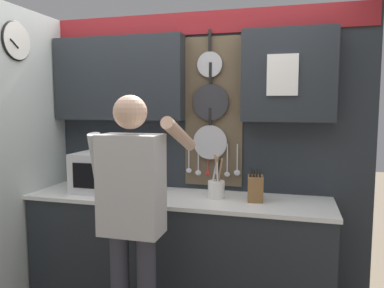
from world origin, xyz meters
TOP-DOWN VIEW (x-y plane):
  - base_cabinet_counter at (0.00, -0.00)m, footprint 2.32×0.60m
  - back_wall_unit at (-0.02, 0.26)m, footprint 2.89×0.22m
  - side_wall at (-1.18, -0.41)m, footprint 0.07×1.60m
  - microwave at (-0.60, 0.02)m, footprint 0.49×0.39m
  - knife_block at (0.59, 0.02)m, footprint 0.13×0.16m
  - utensil_crock at (0.30, 0.02)m, footprint 0.13×0.13m
  - person at (-0.10, -0.61)m, footprint 0.54×0.64m

SIDE VIEW (x-z plane):
  - base_cabinet_counter at x=0.00m, z-range 0.00..0.91m
  - person at x=-0.10m, z-range 0.16..1.84m
  - utensil_crock at x=0.30m, z-range 0.83..1.17m
  - knife_block at x=0.59m, z-range 0.88..1.14m
  - microwave at x=-0.60m, z-range 0.92..1.23m
  - side_wall at x=-1.18m, z-range 0.02..2.37m
  - back_wall_unit at x=-0.02m, z-range 0.30..2.65m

